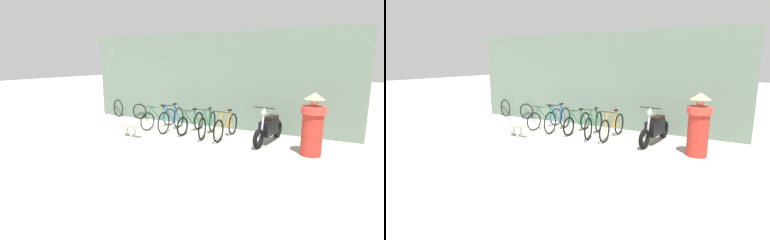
{
  "view_description": "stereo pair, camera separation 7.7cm",
  "coord_description": "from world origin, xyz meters",
  "views": [
    {
      "loc": [
        4.55,
        -6.01,
        2.32
      ],
      "look_at": [
        0.6,
        1.19,
        0.65
      ],
      "focal_mm": 28.0,
      "sensor_mm": 36.0,
      "label": 1
    },
    {
      "loc": [
        4.62,
        -5.97,
        2.32
      ],
      "look_at": [
        0.6,
        1.19,
        0.65
      ],
      "focal_mm": 28.0,
      "sensor_mm": 36.0,
      "label": 2
    }
  ],
  "objects": [
    {
      "name": "spare_tire_right",
      "position": [
        -2.86,
        3.19,
        0.31
      ],
      "size": [
        0.62,
        0.12,
        0.62
      ],
      "rotation": [
        0.0,
        0.0,
        0.13
      ],
      "color": "black",
      "rests_on": "ground"
    },
    {
      "name": "motorcycle",
      "position": [
        2.51,
        2.19,
        0.41
      ],
      "size": [
        0.58,
        1.93,
        1.07
      ],
      "rotation": [
        0.0,
        0.0,
        -1.7
      ],
      "color": "black",
      "rests_on": "ground"
    },
    {
      "name": "bicycle_3",
      "position": [
        0.65,
        2.08,
        0.36
      ],
      "size": [
        0.46,
        1.73,
        0.89
      ],
      "rotation": [
        0.0,
        0.0,
        -1.41
      ],
      "color": "black",
      "rests_on": "ground"
    },
    {
      "name": "bicycle_1",
      "position": [
        -0.68,
        2.12,
        0.38
      ],
      "size": [
        0.46,
        1.71,
        0.92
      ],
      "rotation": [
        0.0,
        0.0,
        -1.51
      ],
      "color": "black",
      "rests_on": "ground"
    },
    {
      "name": "bicycle_4",
      "position": [
        1.26,
        2.09,
        0.36
      ],
      "size": [
        0.46,
        1.75,
        0.87
      ],
      "rotation": [
        0.0,
        0.0,
        -1.58
      ],
      "color": "black",
      "rests_on": "ground"
    },
    {
      "name": "person_in_robes",
      "position": [
        3.71,
        1.57,
        0.78
      ],
      "size": [
        0.78,
        0.78,
        1.55
      ],
      "rotation": [
        0.0,
        0.0,
        2.64
      ],
      "color": "#B72D23",
      "rests_on": "ground"
    },
    {
      "name": "shop_wall_back",
      "position": [
        0.0,
        3.43,
        1.61
      ],
      "size": [
        9.8,
        0.2,
        3.23
      ],
      "color": "slate",
      "rests_on": "ground"
    },
    {
      "name": "stray_dog",
      "position": [
        -1.33,
        0.84,
        0.39
      ],
      "size": [
        1.05,
        0.4,
        0.58
      ],
      "rotation": [
        0.0,
        0.0,
        6.07
      ],
      "color": "beige",
      "rests_on": "ground"
    },
    {
      "name": "bicycle_0",
      "position": [
        -1.29,
        2.27,
        0.34
      ],
      "size": [
        0.47,
        1.64,
        0.8
      ],
      "rotation": [
        0.0,
        0.0,
        -1.75
      ],
      "color": "black",
      "rests_on": "ground"
    },
    {
      "name": "ground_plane",
      "position": [
        0.0,
        0.0,
        0.0
      ],
      "size": [
        60.0,
        60.0,
        0.0
      ],
      "primitive_type": "plane",
      "color": "#ADA89E"
    },
    {
      "name": "spare_tire_left",
      "position": [
        -3.95,
        3.17,
        0.35
      ],
      "size": [
        0.69,
        0.24,
        0.71
      ],
      "rotation": [
        0.0,
        0.0,
        -0.3
      ],
      "color": "black",
      "rests_on": "ground"
    },
    {
      "name": "bicycle_2",
      "position": [
        0.01,
        2.2,
        0.32
      ],
      "size": [
        0.46,
        1.6,
        0.79
      ],
      "rotation": [
        0.0,
        0.0,
        -1.62
      ],
      "color": "black",
      "rests_on": "ground"
    }
  ]
}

